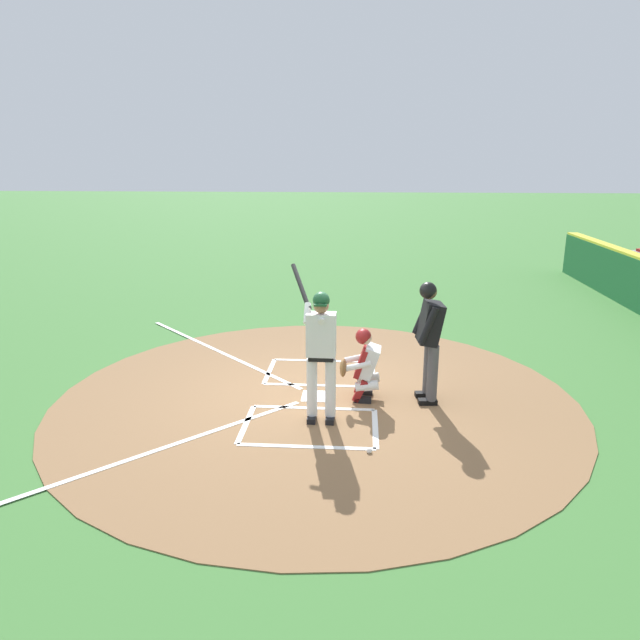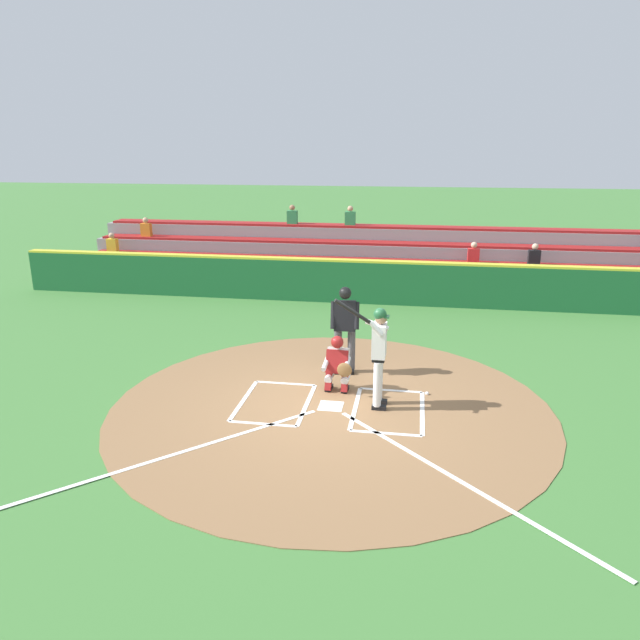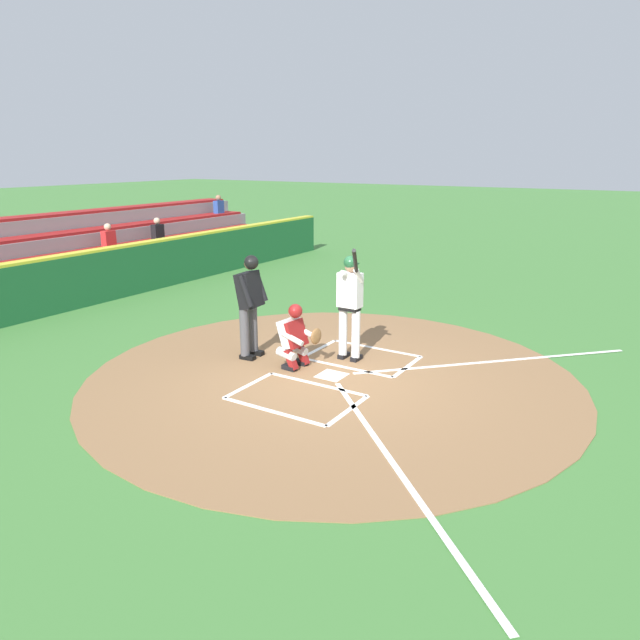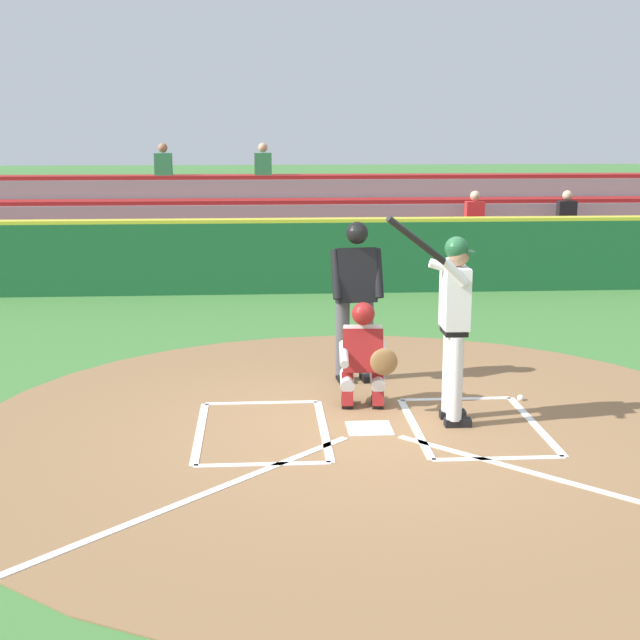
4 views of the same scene
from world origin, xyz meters
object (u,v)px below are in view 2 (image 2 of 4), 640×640
catcher (338,363)px  plate_umpire (345,324)px  baseball (427,393)px  batter (378,350)px

catcher → plate_umpire: 1.08m
baseball → catcher: bearing=2.6°
plate_umpire → baseball: 2.18m
batter → plate_umpire: batter is taller
catcher → batter: bearing=143.0°
catcher → baseball: (-1.71, -0.08, -0.55)m
catcher → baseball: catcher is taller
batter → plate_umpire: (0.79, -1.57, -0.02)m
baseball → plate_umpire: bearing=-27.5°
catcher → plate_umpire: size_ratio=0.61×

